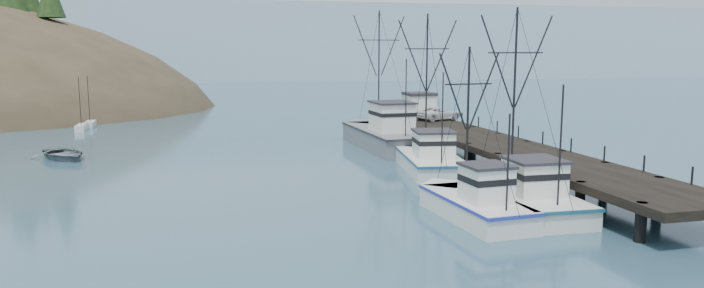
% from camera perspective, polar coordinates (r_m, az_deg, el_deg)
% --- Properties ---
extents(ground, '(400.00, 400.00, 0.00)m').
position_cam_1_polar(ground, '(32.26, 3.79, -8.31)').
color(ground, '#2B4C61').
rests_on(ground, ground).
extents(pier, '(6.00, 44.00, 2.00)m').
position_cam_1_polar(pier, '(51.69, 13.12, -0.17)').
color(pier, black).
rests_on(pier, ground).
extents(distant_ridge, '(360.00, 40.00, 26.00)m').
position_cam_1_polar(distant_ridge, '(200.51, -8.68, 5.83)').
color(distant_ridge, '#9EB2C6').
rests_on(distant_ridge, ground).
extents(distant_ridge_far, '(180.00, 25.00, 18.00)m').
position_cam_1_polar(distant_ridge_far, '(216.67, -22.42, 5.48)').
color(distant_ridge_far, silver).
rests_on(distant_ridge_far, ground).
extents(moored_sailboats, '(24.10, 21.08, 6.35)m').
position_cam_1_polar(moored_sailboats, '(88.83, -27.72, 1.78)').
color(moored_sailboats, silver).
rests_on(moored_sailboats, ground).
extents(trawler_near, '(4.31, 12.11, 12.17)m').
position_cam_1_polar(trawler_near, '(38.62, 14.95, -4.49)').
color(trawler_near, silver).
rests_on(trawler_near, ground).
extents(trawler_mid, '(3.81, 9.77, 9.88)m').
position_cam_1_polar(trawler_mid, '(35.93, 10.94, -5.33)').
color(trawler_mid, silver).
rests_on(trawler_mid, ground).
extents(trawler_far, '(5.54, 12.44, 12.49)m').
position_cam_1_polar(trawler_far, '(49.89, 6.95, -1.33)').
color(trawler_far, silver).
rests_on(trawler_far, ground).
extents(work_vessel, '(5.31, 16.12, 13.41)m').
position_cam_1_polar(work_vessel, '(60.42, 2.91, 0.85)').
color(work_vessel, slate).
rests_on(work_vessel, ground).
extents(pier_shed, '(3.00, 3.20, 2.80)m').
position_cam_1_polar(pier_shed, '(67.83, 6.13, 3.52)').
color(pier_shed, silver).
rests_on(pier_shed, pier).
extents(pickup_truck, '(5.51, 3.79, 1.40)m').
position_cam_1_polar(pickup_truck, '(66.64, 7.92, 2.78)').
color(pickup_truck, silver).
rests_on(pickup_truck, pier).
extents(motorboat, '(6.58, 7.15, 1.21)m').
position_cam_1_polar(motorboat, '(59.60, -24.74, -1.24)').
color(motorboat, slate).
rests_on(motorboat, ground).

